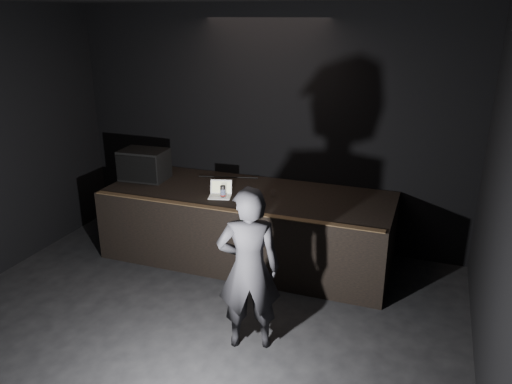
{
  "coord_description": "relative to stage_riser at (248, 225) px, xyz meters",
  "views": [
    {
      "loc": [
        2.35,
        -3.36,
        3.35
      ],
      "look_at": [
        0.28,
        2.3,
        1.19
      ],
      "focal_mm": 35.0,
      "sensor_mm": 36.0,
      "label": 1
    }
  ],
  "objects": [
    {
      "name": "ground",
      "position": [
        0.0,
        -2.73,
        -0.5
      ],
      "size": [
        7.0,
        7.0,
        0.0
      ],
      "primitive_type": "plane",
      "color": "black",
      "rests_on": "ground"
    },
    {
      "name": "room_walls",
      "position": [
        0.0,
        -2.73,
        1.52
      ],
      "size": [
        6.1,
        7.1,
        3.52
      ],
      "color": "black",
      "rests_on": "ground"
    },
    {
      "name": "laptop",
      "position": [
        -0.3,
        -0.26,
        0.55
      ],
      "size": [
        0.35,
        0.33,
        0.2
      ],
      "rotation": [
        0.0,
        0.0,
        0.26
      ],
      "color": "white",
      "rests_on": "stage_riser"
    },
    {
      "name": "stage_riser",
      "position": [
        0.0,
        0.0,
        0.0
      ],
      "size": [
        4.0,
        1.5,
        1.0
      ],
      "primitive_type": "cube",
      "color": "black",
      "rests_on": "ground"
    },
    {
      "name": "beer_can",
      "position": [
        -0.22,
        -0.34,
        0.59
      ],
      "size": [
        0.08,
        0.08,
        0.18
      ],
      "color": "silver",
      "rests_on": "stage_riser"
    },
    {
      "name": "plastic_cup",
      "position": [
        0.38,
        -0.04,
        0.55
      ],
      "size": [
        0.07,
        0.07,
        0.09
      ],
      "primitive_type": "cylinder",
      "color": "white",
      "rests_on": "stage_riser"
    },
    {
      "name": "person",
      "position": [
        0.73,
        -1.88,
        0.39
      ],
      "size": [
        0.76,
        0.63,
        1.79
      ],
      "primitive_type": "imported",
      "rotation": [
        0.0,
        0.0,
        3.5
      ],
      "color": "black",
      "rests_on": "ground"
    },
    {
      "name": "cable",
      "position": [
        -0.52,
        0.52,
        0.51
      ],
      "size": [
        0.88,
        0.24,
        0.02
      ],
      "primitive_type": "cylinder",
      "rotation": [
        0.0,
        1.57,
        0.25
      ],
      "color": "black",
      "rests_on": "stage_riser"
    },
    {
      "name": "stage_monitor",
      "position": [
        -1.67,
        0.04,
        0.72
      ],
      "size": [
        0.7,
        0.53,
        0.45
      ],
      "rotation": [
        0.0,
        0.0,
        0.06
      ],
      "color": "black",
      "rests_on": "stage_riser"
    },
    {
      "name": "riser_lip",
      "position": [
        0.0,
        -0.71,
        0.51
      ],
      "size": [
        3.92,
        0.1,
        0.01
      ],
      "primitive_type": "cube",
      "color": "brown",
      "rests_on": "stage_riser"
    },
    {
      "name": "wii_remote",
      "position": [
        0.23,
        -0.65,
        0.51
      ],
      "size": [
        0.12,
        0.14,
        0.03
      ],
      "primitive_type": "cube",
      "rotation": [
        0.0,
        0.0,
        0.66
      ],
      "color": "white",
      "rests_on": "stage_riser"
    }
  ]
}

